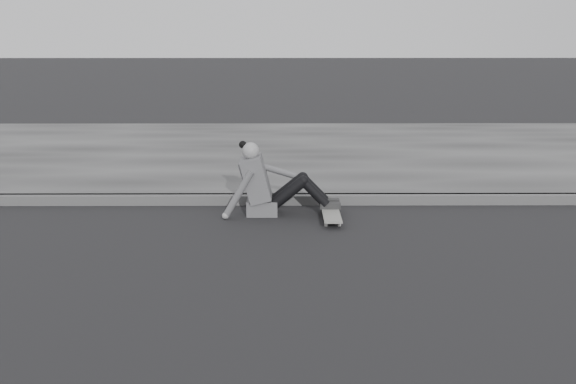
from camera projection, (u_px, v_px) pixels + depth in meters
name	position (u px, v px, depth m)	size (l,w,h in m)	color
curb	(494.00, 199.00, 8.04)	(24.00, 0.16, 0.12)	#4A4A4A
sidewalk	(438.00, 153.00, 10.96)	(24.00, 6.00, 0.12)	#3E3E3E
skateboard	(331.00, 214.00, 7.37)	(0.20, 0.78, 0.09)	gray
seated_woman	(268.00, 184.00, 7.53)	(1.38, 0.46, 0.88)	#515254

